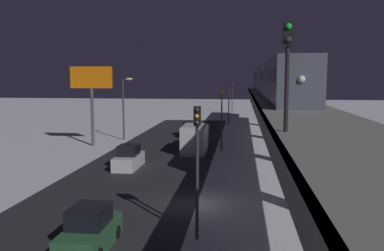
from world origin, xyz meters
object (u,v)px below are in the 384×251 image
object	(u,v)px
sedan_silver	(190,130)
traffic_light_mid	(222,111)
traffic_light_distant	(232,93)
subway_train	(270,79)
rail_signal	(288,57)
commercial_billboard	(91,85)
traffic_light_near	(197,153)
box_truck	(196,138)
sedan_white	(129,159)
traffic_light_far	(229,99)
sedan_green	(90,232)

from	to	relation	value
sedan_silver	traffic_light_mid	size ratio (longest dim) A/B	0.74
traffic_light_distant	subway_train	bearing A→B (deg)	98.26
rail_signal	sedan_silver	size ratio (longest dim) A/B	0.85
sedan_silver	commercial_billboard	size ratio (longest dim) A/B	0.53
traffic_light_mid	rail_signal	bearing A→B (deg)	97.52
traffic_light_near	box_truck	bearing A→B (deg)	-83.53
rail_signal	traffic_light_distant	distance (m)	76.03
sedan_white	box_truck	world-z (taller)	box_truck
traffic_light_far	traffic_light_distant	distance (m)	24.07
traffic_light_mid	traffic_light_distant	size ratio (longest dim) A/B	1.00
rail_signal	traffic_light_near	size ratio (longest dim) A/B	0.62
traffic_light_mid	traffic_light_far	world-z (taller)	same
subway_train	traffic_light_near	distance (m)	34.49
traffic_light_mid	box_truck	bearing A→B (deg)	5.71
sedan_green	sedan_silver	xyz separation A→B (m)	(0.00, -36.17, 0.01)
subway_train	sedan_green	distance (m)	37.62
box_truck	traffic_light_distant	bearing A→B (deg)	-93.19
sedan_silver	box_truck	world-z (taller)	box_truck
rail_signal	sedan_silver	xyz separation A→B (m)	(8.36, -38.11, -7.68)
traffic_light_mid	traffic_light_distant	world-z (taller)	same
traffic_light_near	traffic_light_mid	bearing A→B (deg)	-90.00
traffic_light_near	traffic_light_mid	xyz separation A→B (m)	(0.00, -24.07, 0.00)
subway_train	traffic_light_mid	xyz separation A→B (m)	(5.56, 9.81, -3.33)
sedan_green	sedan_white	world-z (taller)	same
subway_train	sedan_silver	bearing A→B (deg)	-3.39
sedan_silver	traffic_light_mid	world-z (taller)	traffic_light_mid
subway_train	traffic_light_near	xyz separation A→B (m)	(5.56, 33.88, -3.33)
subway_train	sedan_white	bearing A→B (deg)	55.46
commercial_billboard	subway_train	bearing A→B (deg)	-157.77
traffic_light_far	sedan_white	bearing A→B (deg)	77.28
box_truck	traffic_light_distant	xyz separation A→B (m)	(-2.70, -48.40, 2.85)
box_truck	sedan_silver	bearing A→B (deg)	-79.40
box_truck	traffic_light_near	distance (m)	24.12
sedan_white	sedan_silver	bearing A→B (deg)	-98.14
sedan_silver	traffic_light_distant	distance (m)	38.16
traffic_light_near	sedan_green	bearing A→B (deg)	19.69
rail_signal	sedan_green	size ratio (longest dim) A/B	0.95
subway_train	commercial_billboard	size ratio (longest dim) A/B	6.23
subway_train	rail_signal	distance (m)	37.56
rail_signal	sedan_silver	bearing A→B (deg)	-77.63
sedan_green	box_truck	size ratio (longest dim) A/B	0.57
rail_signal	traffic_light_near	world-z (taller)	rail_signal
traffic_light_near	sedan_white	bearing A→B (deg)	-63.28
subway_train	traffic_light_far	bearing A→B (deg)	-68.68
traffic_light_distant	sedan_green	bearing A→B (deg)	86.36
sedan_green	traffic_light_distant	bearing A→B (deg)	86.36
sedan_green	traffic_light_far	world-z (taller)	traffic_light_far
rail_signal	commercial_billboard	xyz separation A→B (m)	(18.29, -29.25, -1.65)
sedan_silver	traffic_light_mid	xyz separation A→B (m)	(-4.70, 10.42, 3.40)
sedan_white	traffic_light_far	bearing A→B (deg)	-102.72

